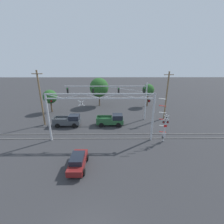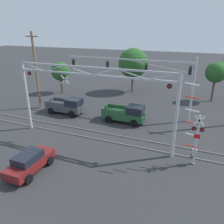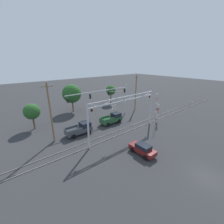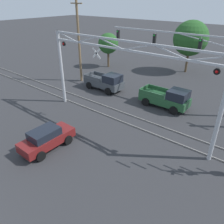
{
  "view_description": "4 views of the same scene",
  "coord_description": "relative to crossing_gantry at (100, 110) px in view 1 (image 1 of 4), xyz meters",
  "views": [
    {
      "loc": [
        1.44,
        -5.79,
        11.23
      ],
      "look_at": [
        1.59,
        14.57,
        4.16
      ],
      "focal_mm": 24.0,
      "sensor_mm": 36.0,
      "label": 1
    },
    {
      "loc": [
        8.58,
        -2.6,
        10.12
      ],
      "look_at": [
        1.36,
        15.39,
        2.58
      ],
      "focal_mm": 35.0,
      "sensor_mm": 36.0,
      "label": 2
    },
    {
      "loc": [
        -17.21,
        -3.63,
        12.77
      ],
      "look_at": [
        -1.85,
        15.17,
        4.34
      ],
      "focal_mm": 24.0,
      "sensor_mm": 36.0,
      "label": 3
    },
    {
      "loc": [
        9.52,
        0.74,
        9.74
      ],
      "look_at": [
        -0.13,
        12.77,
        1.6
      ],
      "focal_mm": 35.0,
      "sensor_mm": 36.0,
      "label": 4
    }
  ],
  "objects": [
    {
      "name": "sedan_waiting",
      "position": [
        -2.18,
        -6.04,
        -3.95
      ],
      "size": [
        1.87,
        3.98,
        1.57
      ],
      "color": "maroon",
      "rests_on": "ground_plane"
    },
    {
      "name": "utility_pole_left",
      "position": [
        -10.71,
        5.66,
        0.25
      ],
      "size": [
        1.8,
        0.28,
        9.71
      ],
      "color": "brown",
      "rests_on": "ground_plane"
    },
    {
      "name": "traffic_signal_span",
      "position": [
        3.6,
        8.2,
        0.48
      ],
      "size": [
        15.49,
        0.39,
        7.25
      ],
      "color": "#B7BABF",
      "rests_on": "ground_plane"
    },
    {
      "name": "crossing_gantry",
      "position": [
        0.0,
        0.0,
        0.0
      ],
      "size": [
        15.03,
        0.3,
        7.04
      ],
      "color": "#B7BABF",
      "rests_on": "ground_plane"
    },
    {
      "name": "rail_track_far",
      "position": [
        0.01,
        1.72,
        -4.71
      ],
      "size": [
        80.0,
        0.08,
        0.1
      ],
      "primitive_type": "cube",
      "color": "gray",
      "rests_on": "ground_plane"
    },
    {
      "name": "pickup_truck_lead",
      "position": [
        1.56,
        5.38,
        -3.77
      ],
      "size": [
        4.81,
        2.15,
        2.04
      ],
      "color": "#23512D",
      "rests_on": "ground_plane"
    },
    {
      "name": "background_tree_beyond_span",
      "position": [
        -1.51,
        17.8,
        -0.02
      ],
      "size": [
        4.72,
        4.72,
        7.11
      ],
      "color": "brown",
      "rests_on": "ground_plane"
    },
    {
      "name": "utility_pole_right",
      "position": [
        12.23,
        8.62,
        0.03
      ],
      "size": [
        1.8,
        0.28,
        9.28
      ],
      "color": "brown",
      "rests_on": "ground_plane"
    },
    {
      "name": "background_tree_far_right_verge",
      "position": [
        -12.04,
        12.82,
        -1.22
      ],
      "size": [
        3.02,
        3.02,
        5.08
      ],
      "color": "brown",
      "rests_on": "ground_plane"
    },
    {
      "name": "rail_track_near",
      "position": [
        0.01,
        0.28,
        -4.71
      ],
      "size": [
        80.0,
        0.08,
        0.1
      ],
      "primitive_type": "cube",
      "color": "gray",
      "rests_on": "ground_plane"
    },
    {
      "name": "background_tree_far_left_verge",
      "position": [
        10.79,
        17.32,
        -0.58
      ],
      "size": [
        2.91,
        2.91,
        5.67
      ],
      "color": "brown",
      "rests_on": "ground_plane"
    },
    {
      "name": "crossing_signal_mast",
      "position": [
        8.99,
        -0.52,
        -2.55
      ],
      "size": [
        1.76,
        0.35,
        6.5
      ],
      "color": "#B7BABF",
      "rests_on": "ground_plane"
    },
    {
      "name": "pickup_truck_following",
      "position": [
        -6.13,
        5.17,
        -3.77
      ],
      "size": [
        4.73,
        2.15,
        2.04
      ],
      "color": "#3D4247",
      "rests_on": "ground_plane"
    }
  ]
}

